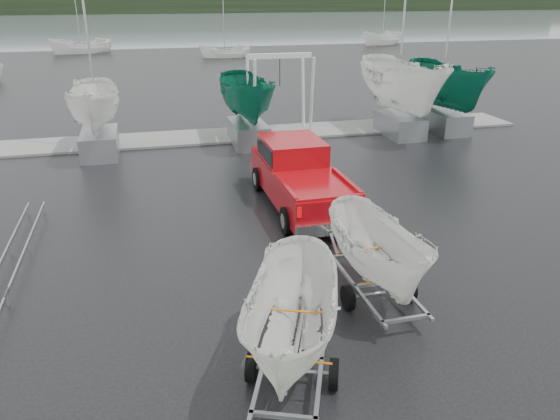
% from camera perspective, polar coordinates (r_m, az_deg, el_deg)
% --- Properties ---
extents(ground_plane, '(120.00, 120.00, 0.00)m').
position_cam_1_polar(ground_plane, '(17.10, 4.69, -2.69)').
color(ground_plane, black).
rests_on(ground_plane, ground).
extents(lake, '(300.00, 300.00, 0.00)m').
position_cam_1_polar(lake, '(115.01, -12.06, 18.11)').
color(lake, slate).
rests_on(lake, ground).
extents(dock, '(30.00, 3.00, 0.12)m').
position_cam_1_polar(dock, '(29.02, -3.50, 7.92)').
color(dock, gray).
rests_on(dock, ground).
extents(treeline, '(300.00, 8.00, 6.00)m').
position_cam_1_polar(treeline, '(184.79, -13.28, 20.30)').
color(treeline, black).
rests_on(treeline, ground).
extents(pickup_truck, '(2.46, 6.54, 2.17)m').
position_cam_1_polar(pickup_truck, '(19.24, 1.91, 3.86)').
color(pickup_truck, '#9E080F').
rests_on(pickup_truck, ground).
extents(trailer_hitched, '(1.79, 3.61, 4.90)m').
position_cam_1_polar(trailer_hitched, '(12.75, 10.63, 1.06)').
color(trailer_hitched, '#919499').
rests_on(trailer_hitched, ground).
extents(trailer_parked, '(2.43, 3.78, 5.12)m').
position_cam_1_polar(trailer_parked, '(9.84, 1.56, -4.33)').
color(trailer_parked, '#919499').
rests_on(trailer_parked, ground).
extents(boat_hoist, '(3.30, 2.18, 4.12)m').
position_cam_1_polar(boat_hoist, '(28.87, -0.02, 13.19)').
color(boat_hoist, silver).
rests_on(boat_hoist, ground).
extents(keelboat_0, '(2.23, 3.20, 10.39)m').
position_cam_1_polar(keelboat_0, '(26.01, -19.07, 12.92)').
color(keelboat_0, '#919499').
rests_on(keelboat_0, ground).
extents(keelboat_1, '(2.32, 3.20, 7.28)m').
position_cam_1_polar(keelboat_1, '(26.55, -3.50, 14.56)').
color(keelboat_1, '#919499').
rests_on(keelboat_1, ground).
extents(keelboat_2, '(2.91, 3.20, 11.10)m').
position_cam_1_polar(keelboat_2, '(28.82, 13.06, 16.57)').
color(keelboat_2, '#919499').
rests_on(keelboat_2, ground).
extents(keelboat_3, '(2.61, 3.20, 10.78)m').
position_cam_1_polar(keelboat_3, '(30.43, 17.49, 15.50)').
color(keelboat_3, '#919499').
rests_on(keelboat_3, ground).
extents(mast_rack_0, '(0.56, 6.50, 0.06)m').
position_cam_1_polar(mast_rack_0, '(17.52, -25.66, -3.06)').
color(mast_rack_0, '#919499').
rests_on(mast_rack_0, ground).
extents(moored_boat_1, '(3.49, 3.44, 11.70)m').
position_cam_1_polar(moored_boat_1, '(71.56, -19.98, 15.13)').
color(moored_boat_1, white).
rests_on(moored_boat_1, ground).
extents(moored_boat_2, '(2.41, 2.36, 10.86)m').
position_cam_1_polar(moored_boat_2, '(63.60, -5.76, 15.57)').
color(moored_boat_2, white).
rests_on(moored_boat_2, ground).
extents(moored_boat_3, '(3.76, 3.73, 11.71)m').
position_cam_1_polar(moored_boat_3, '(79.54, 10.61, 16.62)').
color(moored_boat_3, white).
rests_on(moored_boat_3, ground).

